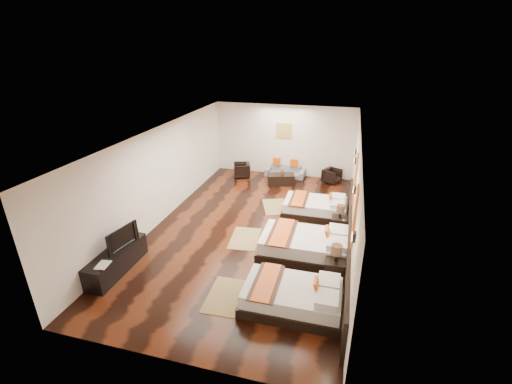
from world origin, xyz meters
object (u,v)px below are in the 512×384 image
(book, at_px, (97,265))
(figurine, at_px, (132,230))
(coffee_table, at_px, (281,179))
(bed_far, at_px, (316,207))
(tv_console, at_px, (117,261))
(table_plant, at_px, (283,171))
(bed_near, at_px, (293,297))
(tv, at_px, (120,237))
(nightstand_b, at_px, (339,223))
(armchair_left, at_px, (242,170))
(nightstand_a, at_px, (335,267))
(bed_mid, at_px, (306,245))
(armchair_right, at_px, (332,176))
(sofa, at_px, (285,171))

(book, distance_m, figurine, 1.33)
(coffee_table, bearing_deg, bed_far, -55.13)
(tv_console, distance_m, table_plant, 6.92)
(bed_near, bearing_deg, book, -173.94)
(tv, height_order, figurine, tv)
(bed_near, relative_size, nightstand_b, 2.42)
(table_plant, bearing_deg, bed_far, -56.31)
(armchair_left, distance_m, coffee_table, 1.70)
(nightstand_a, xyz_separation_m, tv_console, (-4.95, -0.99, -0.04))
(bed_mid, height_order, nightstand_b, bed_mid)
(bed_far, xyz_separation_m, figurine, (-4.19, -3.42, 0.46))
(tv, relative_size, armchair_right, 1.52)
(bed_mid, xyz_separation_m, coffee_table, (-1.55, 4.57, -0.10))
(figurine, bearing_deg, sofa, 67.84)
(sofa, bearing_deg, table_plant, -83.15)
(armchair_right, bearing_deg, nightstand_a, -148.65)
(nightstand_a, xyz_separation_m, figurine, (-4.95, -0.28, 0.40))
(bed_mid, bearing_deg, coffee_table, 108.77)
(nightstand_a, height_order, table_plant, nightstand_a)
(bed_near, height_order, bed_mid, bed_mid)
(nightstand_b, height_order, armchair_left, nightstand_b)
(nightstand_b, distance_m, tv, 5.78)
(tv, bearing_deg, book, -173.20)
(nightstand_a, height_order, tv, tv)
(tv, bearing_deg, nightstand_a, -70.20)
(armchair_left, xyz_separation_m, armchair_right, (3.52, 0.32, -0.01))
(nightstand_a, distance_m, coffee_table, 5.84)
(bed_mid, height_order, sofa, bed_mid)
(bed_near, xyz_separation_m, armchair_right, (0.30, 7.20, 0.01))
(tv, relative_size, book, 2.72)
(tv, bearing_deg, bed_far, -35.95)
(tv, bearing_deg, coffee_table, -12.38)
(sofa, distance_m, armchair_left, 1.73)
(tv, relative_size, sofa, 0.59)
(tv, xyz_separation_m, armchair_right, (4.45, 6.85, -0.54))
(book, relative_size, figurine, 1.03)
(nightstand_a, xyz_separation_m, sofa, (-2.30, 6.22, -0.08))
(tv, bearing_deg, tv_console, 175.35)
(nightstand_b, relative_size, armchair_right, 1.38)
(coffee_table, bearing_deg, nightstand_b, -53.81)
(nightstand_a, bearing_deg, tv_console, -168.64)
(nightstand_b, xyz_separation_m, armchair_right, (-0.44, 3.83, -0.02))
(book, bearing_deg, bed_far, 48.47)
(tv, height_order, book, tv)
(armchair_left, bearing_deg, tv, -27.53)
(nightstand_b, height_order, figurine, figurine)
(bed_mid, height_order, armchair_left, bed_mid)
(tv_console, relative_size, book, 5.35)
(tv_console, relative_size, armchair_right, 2.99)
(bed_mid, distance_m, tv, 4.48)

